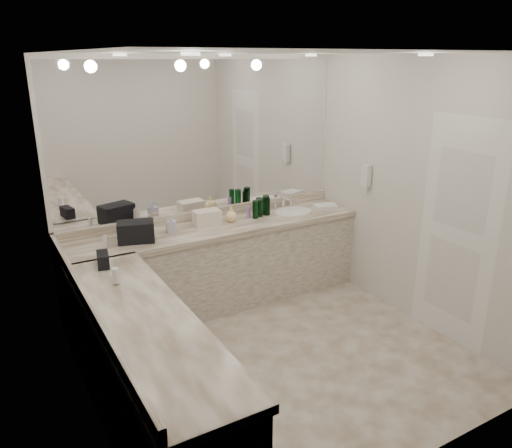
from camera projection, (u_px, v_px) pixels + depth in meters
floor at (278, 356)px, 4.51m from camera, size 3.20×3.20×0.00m
ceiling at (283, 52)px, 3.68m from camera, size 3.20×3.20×0.00m
wall_back at (204, 182)px, 5.33m from camera, size 3.20×0.02×2.60m
wall_left at (79, 257)px, 3.33m from camera, size 0.02×3.00×2.60m
wall_right at (418, 194)px, 4.86m from camera, size 0.02×3.00×2.60m
vanity_back_base at (219, 267)px, 5.36m from camera, size 3.20×0.60×0.84m
vanity_back_top at (218, 228)px, 5.21m from camera, size 3.20×0.64×0.06m
vanity_left_base at (146, 378)px, 3.51m from camera, size 0.60×2.40×0.84m
vanity_left_top at (143, 321)px, 3.37m from camera, size 0.64×2.42×0.06m
backsplash_back at (206, 214)px, 5.42m from camera, size 3.20×0.04×0.10m
backsplash_left at (88, 303)px, 3.46m from camera, size 0.04×3.00×0.10m
mirror_back at (203, 138)px, 5.17m from camera, size 3.12×0.01×1.55m
mirror_left at (73, 187)px, 3.19m from camera, size 0.01×2.92×1.55m
sink at (293, 212)px, 5.66m from camera, size 0.44×0.44×0.03m
faucet at (283, 201)px, 5.81m from camera, size 0.24×0.16×0.14m
wall_phone at (366, 176)px, 5.39m from camera, size 0.06×0.10×0.24m
door at (457, 233)px, 4.52m from camera, size 0.02×0.82×2.10m
black_toiletry_bag at (136, 232)px, 4.72m from camera, size 0.39×0.30×0.19m
black_bag_spill at (103, 260)px, 4.17m from camera, size 0.13×0.22×0.11m
cream_cosmetic_case at (207, 217)px, 5.21m from camera, size 0.29×0.19×0.16m
hand_towel at (325, 206)px, 5.79m from camera, size 0.29×0.23×0.04m
lotion_left at (116, 277)px, 3.84m from camera, size 0.05×0.05×0.12m
soap_bottle_a at (150, 225)px, 4.90m from camera, size 0.10×0.10×0.21m
soap_bottle_b at (172, 224)px, 4.95m from camera, size 0.11×0.11×0.20m
soap_bottle_c at (231, 214)px, 5.30m from camera, size 0.14×0.14×0.16m
green_bottle_0 at (266, 205)px, 5.53m from camera, size 0.07×0.07×0.22m
green_bottle_1 at (259, 206)px, 5.56m from camera, size 0.07×0.07×0.18m
green_bottle_2 at (255, 209)px, 5.41m from camera, size 0.06×0.06×0.20m
green_bottle_3 at (267, 206)px, 5.52m from camera, size 0.07×0.07×0.19m
green_bottle_4 at (259, 208)px, 5.46m from camera, size 0.07×0.07×0.19m
amenity_bottle_0 at (248, 212)px, 5.44m from camera, size 0.04×0.04×0.12m
amenity_bottle_1 at (106, 241)px, 4.62m from camera, size 0.04×0.04×0.10m
amenity_bottle_2 at (212, 219)px, 5.27m from camera, size 0.05×0.05×0.07m
amenity_bottle_3 at (218, 217)px, 5.24m from camera, size 0.04×0.04×0.14m
amenity_bottle_4 at (169, 227)px, 5.02m from camera, size 0.05×0.05×0.08m
amenity_bottle_5 at (206, 222)px, 5.15m from camera, size 0.04×0.04×0.10m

